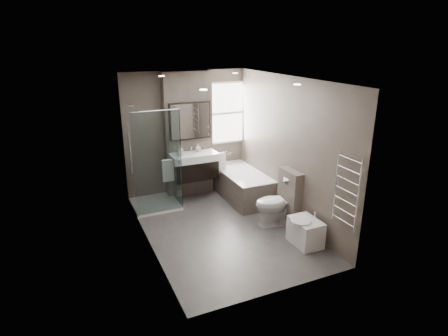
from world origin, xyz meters
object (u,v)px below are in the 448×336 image
bathtub (242,184)px  toilet (277,203)px  vanity (194,166)px  bidet (305,231)px

bathtub → toilet: toilet is taller
vanity → bidet: vanity is taller
bathtub → bidet: (0.09, -2.13, -0.09)m
vanity → toilet: (0.97, -1.66, -0.33)m
vanity → bidet: (1.01, -2.46, -0.51)m
vanity → bathtub: size_ratio=0.59×
vanity → toilet: size_ratio=1.16×
vanity → toilet: vanity is taller
bidet → bathtub: bearing=92.4°
toilet → bidet: toilet is taller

